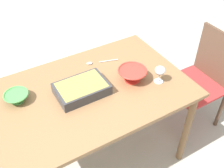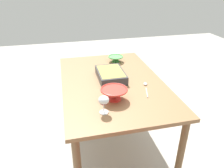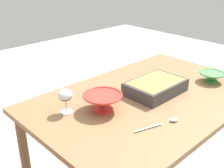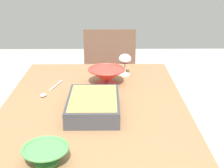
{
  "view_description": "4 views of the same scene",
  "coord_description": "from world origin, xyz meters",
  "px_view_note": "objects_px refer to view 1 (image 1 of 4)",
  "views": [
    {
      "loc": [
        0.54,
        1.23,
        2.0
      ],
      "look_at": [
        -0.12,
        0.11,
        0.86
      ],
      "focal_mm": 43.0,
      "sensor_mm": 36.0,
      "label": 1
    },
    {
      "loc": [
        -1.67,
        0.39,
        1.63
      ],
      "look_at": [
        -0.17,
        0.04,
        0.83
      ],
      "focal_mm": 34.5,
      "sensor_mm": 36.0,
      "label": 2
    },
    {
      "loc": [
        -1.16,
        -0.9,
        1.49
      ],
      "look_at": [
        -0.18,
        0.12,
        0.86
      ],
      "focal_mm": 44.85,
      "sensor_mm": 36.0,
      "label": 3
    },
    {
      "loc": [
        1.39,
        0.07,
        1.42
      ],
      "look_at": [
        -0.15,
        0.09,
        0.83
      ],
      "focal_mm": 52.24,
      "sensor_mm": 36.0,
      "label": 4
    }
  ],
  "objects_px": {
    "chair": "(202,78)",
    "mixing_bowl": "(132,74)",
    "small_bowl": "(17,97)",
    "dining_table": "(90,100)",
    "serving_spoon": "(96,62)",
    "casserole_dish": "(82,89)",
    "wine_glass": "(160,71)"
  },
  "relations": [
    {
      "from": "small_bowl",
      "to": "serving_spoon",
      "type": "xyz_separation_m",
      "value": [
        -0.63,
        -0.1,
        -0.03
      ]
    },
    {
      "from": "wine_glass",
      "to": "mixing_bowl",
      "type": "relative_size",
      "value": 0.63
    },
    {
      "from": "mixing_bowl",
      "to": "small_bowl",
      "type": "xyz_separation_m",
      "value": [
        0.76,
        -0.2,
        -0.01
      ]
    },
    {
      "from": "mixing_bowl",
      "to": "casserole_dish",
      "type": "bearing_deg",
      "value": -8.56
    },
    {
      "from": "dining_table",
      "to": "mixing_bowl",
      "type": "height_order",
      "value": "mixing_bowl"
    },
    {
      "from": "small_bowl",
      "to": "casserole_dish",
      "type": "bearing_deg",
      "value": 159.39
    },
    {
      "from": "dining_table",
      "to": "chair",
      "type": "bearing_deg",
      "value": 175.75
    },
    {
      "from": "casserole_dish",
      "to": "small_bowl",
      "type": "distance_m",
      "value": 0.42
    },
    {
      "from": "dining_table",
      "to": "casserole_dish",
      "type": "bearing_deg",
      "value": 3.05
    },
    {
      "from": "casserole_dish",
      "to": "small_bowl",
      "type": "bearing_deg",
      "value": -20.61
    },
    {
      "from": "mixing_bowl",
      "to": "small_bowl",
      "type": "bearing_deg",
      "value": -14.99
    },
    {
      "from": "chair",
      "to": "wine_glass",
      "type": "bearing_deg",
      "value": 8.5
    },
    {
      "from": "dining_table",
      "to": "serving_spoon",
      "type": "xyz_separation_m",
      "value": [
        -0.18,
        -0.25,
        0.1
      ]
    },
    {
      "from": "casserole_dish",
      "to": "serving_spoon",
      "type": "xyz_separation_m",
      "value": [
        -0.24,
        -0.25,
        -0.03
      ]
    },
    {
      "from": "chair",
      "to": "serving_spoon",
      "type": "height_order",
      "value": "chair"
    },
    {
      "from": "dining_table",
      "to": "small_bowl",
      "type": "bearing_deg",
      "value": -18.0
    },
    {
      "from": "wine_glass",
      "to": "serving_spoon",
      "type": "distance_m",
      "value": 0.51
    },
    {
      "from": "chair",
      "to": "small_bowl",
      "type": "xyz_separation_m",
      "value": [
        1.5,
        -0.22,
        0.32
      ]
    },
    {
      "from": "chair",
      "to": "small_bowl",
      "type": "height_order",
      "value": "chair"
    },
    {
      "from": "dining_table",
      "to": "small_bowl",
      "type": "distance_m",
      "value": 0.48
    },
    {
      "from": "casserole_dish",
      "to": "mixing_bowl",
      "type": "xyz_separation_m",
      "value": [
        -0.36,
        0.05,
        0.01
      ]
    },
    {
      "from": "wine_glass",
      "to": "serving_spoon",
      "type": "relative_size",
      "value": 0.54
    },
    {
      "from": "wine_glass",
      "to": "mixing_bowl",
      "type": "bearing_deg",
      "value": -35.49
    },
    {
      "from": "chair",
      "to": "wine_glass",
      "type": "xyz_separation_m",
      "value": [
        0.59,
        0.09,
        0.37
      ]
    },
    {
      "from": "chair",
      "to": "mixing_bowl",
      "type": "bearing_deg",
      "value": -1.59
    },
    {
      "from": "small_bowl",
      "to": "dining_table",
      "type": "bearing_deg",
      "value": 162.0
    },
    {
      "from": "chair",
      "to": "casserole_dish",
      "type": "xyz_separation_m",
      "value": [
        1.11,
        -0.08,
        0.32
      ]
    },
    {
      "from": "serving_spoon",
      "to": "small_bowl",
      "type": "bearing_deg",
      "value": 9.36
    },
    {
      "from": "chair",
      "to": "small_bowl",
      "type": "bearing_deg",
      "value": -8.47
    },
    {
      "from": "casserole_dish",
      "to": "serving_spoon",
      "type": "height_order",
      "value": "casserole_dish"
    },
    {
      "from": "casserole_dish",
      "to": "serving_spoon",
      "type": "distance_m",
      "value": 0.35
    },
    {
      "from": "wine_glass",
      "to": "small_bowl",
      "type": "xyz_separation_m",
      "value": [
        0.91,
        -0.31,
        -0.05
      ]
    }
  ]
}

